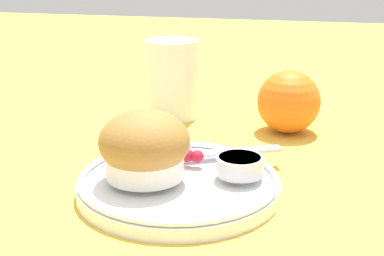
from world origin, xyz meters
TOP-DOWN VIEW (x-y plane):
  - ground_plane at (0.00, 0.00)m, footprint 3.00×3.00m
  - plate at (-0.00, -0.02)m, footprint 0.21×0.21m
  - muffin at (-0.03, -0.03)m, footprint 0.09×0.09m
  - cream_ramekin at (0.06, -0.01)m, footprint 0.05×0.05m
  - berry_pair at (0.00, 0.01)m, footprint 0.03×0.01m
  - butter_knife at (0.01, 0.03)m, footprint 0.18×0.10m
  - orange_fruit at (0.09, 0.20)m, footprint 0.09×0.09m
  - juice_glass at (-0.08, 0.23)m, footprint 0.08×0.08m

SIDE VIEW (x-z plane):
  - ground_plane at x=0.00m, z-range 0.00..0.00m
  - plate at x=0.00m, z-range 0.00..0.02m
  - butter_knife at x=0.01m, z-range 0.02..0.02m
  - berry_pair at x=0.00m, z-range 0.02..0.03m
  - cream_ramekin at x=0.06m, z-range 0.02..0.04m
  - orange_fruit at x=0.09m, z-range 0.00..0.09m
  - muffin at x=-0.03m, z-range 0.02..0.09m
  - juice_glass at x=-0.08m, z-range 0.00..0.11m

